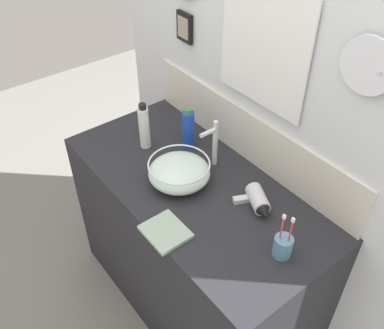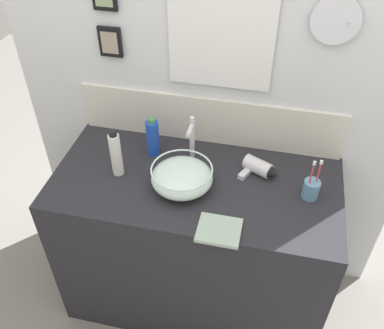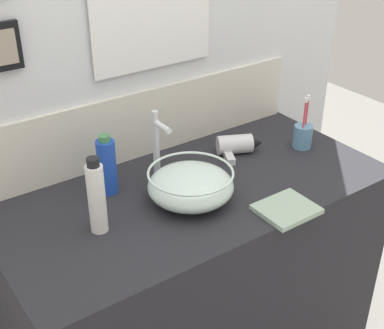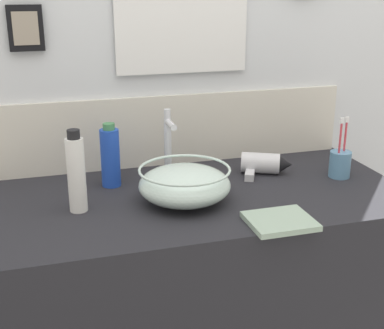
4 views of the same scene
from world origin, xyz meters
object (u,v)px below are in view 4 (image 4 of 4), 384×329
(toothbrush_cup, at_px, (340,163))
(hair_drier, at_px, (264,164))
(glass_bowl_sink, at_px, (185,184))
(shampoo_bottle, at_px, (110,157))
(spray_bottle, at_px, (76,173))
(faucet, at_px, (168,141))
(hand_towel, at_px, (280,221))

(toothbrush_cup, bearing_deg, hair_drier, 156.24)
(glass_bowl_sink, relative_size, shampoo_bottle, 1.33)
(hair_drier, distance_m, spray_bottle, 0.66)
(glass_bowl_sink, bearing_deg, faucet, 90.00)
(faucet, distance_m, shampoo_bottle, 0.19)
(faucet, xyz_separation_m, toothbrush_cup, (0.56, -0.13, -0.09))
(spray_bottle, height_order, hand_towel, spray_bottle)
(toothbrush_cup, relative_size, spray_bottle, 0.86)
(hair_drier, bearing_deg, faucet, 174.18)
(hand_towel, bearing_deg, hair_drier, 72.50)
(hand_towel, bearing_deg, toothbrush_cup, 38.84)
(hair_drier, bearing_deg, hand_towel, -107.50)
(glass_bowl_sink, relative_size, hair_drier, 1.42)
(hair_drier, relative_size, spray_bottle, 0.80)
(faucet, relative_size, spray_bottle, 0.99)
(shampoo_bottle, relative_size, hand_towel, 1.18)
(hand_towel, bearing_deg, faucet, 116.46)
(shampoo_bottle, height_order, hand_towel, shampoo_bottle)
(spray_bottle, bearing_deg, glass_bowl_sink, -4.39)
(hair_drier, distance_m, shampoo_bottle, 0.52)
(faucet, distance_m, hand_towel, 0.48)
(toothbrush_cup, xyz_separation_m, hand_towel, (-0.35, -0.28, -0.04))
(spray_bottle, xyz_separation_m, hand_towel, (0.52, -0.25, -0.11))
(faucet, distance_m, hair_drier, 0.35)
(glass_bowl_sink, bearing_deg, spray_bottle, 175.61)
(spray_bottle, relative_size, shampoo_bottle, 1.17)
(faucet, bearing_deg, shampoo_bottle, 179.51)
(hair_drier, xyz_separation_m, hand_towel, (-0.12, -0.38, -0.03))
(faucet, xyz_separation_m, spray_bottle, (-0.31, -0.17, -0.02))
(toothbrush_cup, xyz_separation_m, shampoo_bottle, (-0.75, 0.14, 0.05))
(hair_drier, height_order, toothbrush_cup, toothbrush_cup)
(glass_bowl_sink, xyz_separation_m, shampoo_bottle, (-0.19, 0.20, 0.04))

